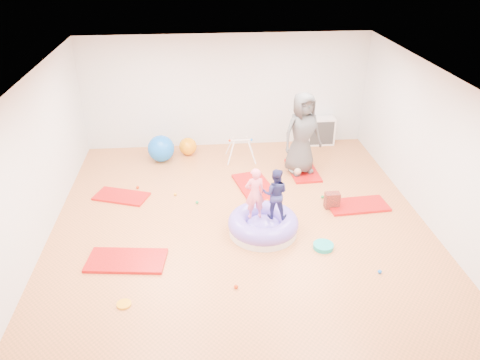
{
  "coord_description": "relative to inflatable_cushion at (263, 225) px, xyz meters",
  "views": [
    {
      "loc": [
        -0.7,
        -7.15,
        4.89
      ],
      "look_at": [
        0.0,
        0.3,
        0.9
      ],
      "focal_mm": 35.0,
      "sensor_mm": 36.0,
      "label": 1
    }
  ],
  "objects": [
    {
      "name": "child_navy",
      "position": [
        0.2,
        0.0,
        0.69
      ],
      "size": [
        0.54,
        0.46,
        0.95
      ],
      "primitive_type": "imported",
      "rotation": [
        0.0,
        0.0,
        2.89
      ],
      "color": "navy",
      "rests_on": "inflatable_cushion"
    },
    {
      "name": "exercise_ball_orange",
      "position": [
        -1.38,
        3.53,
        0.06
      ],
      "size": [
        0.43,
        0.43,
        0.43
      ],
      "primitive_type": "sphere",
      "color": "orange",
      "rests_on": "ground"
    },
    {
      "name": "exercise_ball_blue",
      "position": [
        -2.01,
        3.23,
        0.16
      ],
      "size": [
        0.63,
        0.63,
        0.63
      ],
      "primitive_type": "sphere",
      "color": "blue",
      "rests_on": "ground"
    },
    {
      "name": "yellow_toy",
      "position": [
        -2.31,
        -1.69,
        -0.14
      ],
      "size": [
        0.22,
        0.22,
        0.03
      ],
      "primitive_type": "cylinder",
      "color": "#FFA91B",
      "rests_on": "ground"
    },
    {
      "name": "backpack",
      "position": [
        1.48,
        0.73,
        0.01
      ],
      "size": [
        0.29,
        0.18,
        0.33
      ],
      "primitive_type": "cube",
      "rotation": [
        0.0,
        0.0,
        0.02
      ],
      "color": "#AE2A1B",
      "rests_on": "ground"
    },
    {
      "name": "room",
      "position": [
        -0.39,
        0.09,
        1.24
      ],
      "size": [
        7.01,
        8.01,
        2.81
      ],
      "color": "#D47841",
      "rests_on": "ground"
    },
    {
      "name": "gym_mat_rear_right",
      "position": [
        1.25,
        2.36,
        -0.13
      ],
      "size": [
        0.65,
        1.23,
        0.05
      ],
      "primitive_type": "cube",
      "rotation": [
        0.0,
        0.0,
        1.61
      ],
      "color": "red",
      "rests_on": "ground"
    },
    {
      "name": "inflatable_cushion",
      "position": [
        0.0,
        0.0,
        0.0
      ],
      "size": [
        1.29,
        1.29,
        0.41
      ],
      "rotation": [
        0.0,
        0.0,
        0.27
      ],
      "color": "silver",
      "rests_on": "ground"
    },
    {
      "name": "gym_mat_right",
      "position": [
        2.02,
        0.72,
        -0.13
      ],
      "size": [
        1.23,
        0.68,
        0.05
      ],
      "primitive_type": "cube",
      "rotation": [
        0.0,
        0.0,
        0.07
      ],
      "color": "red",
      "rests_on": "ground"
    },
    {
      "name": "balance_disc",
      "position": [
        0.98,
        -0.58,
        -0.12
      ],
      "size": [
        0.36,
        0.36,
        0.08
      ],
      "primitive_type": "cylinder",
      "color": "#15A79F",
      "rests_on": "ground"
    },
    {
      "name": "infant_play_gym",
      "position": [
        -0.12,
        3.09,
        0.2
      ],
      "size": [
        0.7,
        0.66,
        0.53
      ],
      "rotation": [
        0.0,
        0.0,
        0.02
      ],
      "color": "white",
      "rests_on": "ground"
    },
    {
      "name": "gym_mat_mid_left",
      "position": [
        -2.76,
        1.53,
        -0.14
      ],
      "size": [
        1.21,
        0.88,
        0.05
      ],
      "primitive_type": "cube",
      "rotation": [
        0.0,
        0.0,
        -0.35
      ],
      "color": "red",
      "rests_on": "ground"
    },
    {
      "name": "adult_caregiver",
      "position": [
        1.16,
        2.28,
        0.82
      ],
      "size": [
        1.04,
        0.84,
        1.85
      ],
      "primitive_type": "imported",
      "rotation": [
        0.0,
        0.0,
        0.31
      ],
      "color": "#434343",
      "rests_on": "gym_mat_rear_right"
    },
    {
      "name": "child_pink",
      "position": [
        -0.16,
        0.02,
        0.7
      ],
      "size": [
        0.39,
        0.28,
        0.98
      ],
      "primitive_type": "imported",
      "rotation": [
        0.0,
        0.0,
        3.28
      ],
      "color": "pink",
      "rests_on": "inflatable_cushion"
    },
    {
      "name": "cube_shelf",
      "position": [
        2.02,
        3.88,
        0.2
      ],
      "size": [
        0.71,
        0.35,
        0.71
      ],
      "color": "white",
      "rests_on": "ground"
    },
    {
      "name": "gym_mat_front_left",
      "position": [
        -2.39,
        -0.66,
        -0.13
      ],
      "size": [
        1.37,
        0.8,
        0.05
      ],
      "primitive_type": "cube",
      "rotation": [
        0.0,
        0.0,
        -0.12
      ],
      "color": "red",
      "rests_on": "ground"
    },
    {
      "name": "ball_pit_balls",
      "position": [
        -0.21,
        0.51,
        -0.13
      ],
      "size": [
        4.24,
        3.42,
        0.07
      ],
      "color": "blue",
      "rests_on": "ground"
    },
    {
      "name": "gym_mat_center_back",
      "position": [
        0.06,
        1.67,
        -0.13
      ],
      "size": [
        0.94,
        1.44,
        0.06
      ],
      "primitive_type": "cube",
      "rotation": [
        0.0,
        0.0,
        1.79
      ],
      "color": "red",
      "rests_on": "ground"
    },
    {
      "name": "infant",
      "position": [
        1.06,
        2.16,
        -0.01
      ],
      "size": [
        0.33,
        0.34,
        0.2
      ],
      "color": "#88B6CF",
      "rests_on": "gym_mat_rear_right"
    }
  ]
}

